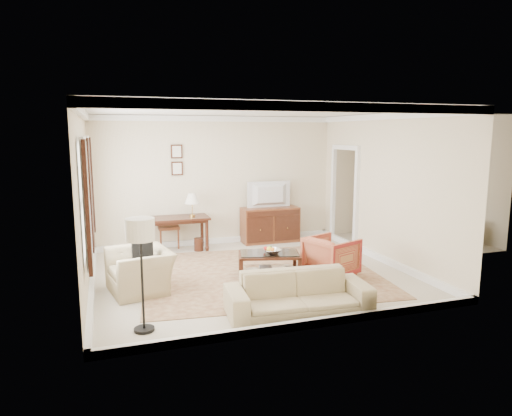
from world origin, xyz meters
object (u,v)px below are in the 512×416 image
coffee_table (269,258)px  club_armchair (140,264)px  sideboard (270,225)px  sofa (298,287)px  striped_armchair (331,255)px  writing_desk (177,222)px  tv (270,186)px

coffee_table → club_armchair: bearing=-179.2°
sideboard → sofa: 4.34m
striped_armchair → sideboard: bearing=-18.5°
sideboard → club_armchair: 4.04m
striped_armchair → club_armchair: size_ratio=0.76×
striped_armchair → writing_desk: bearing=20.1°
writing_desk → club_armchair: size_ratio=1.30×
sideboard → club_armchair: (-3.14, -2.53, 0.05)m
striped_armchair → club_armchair: bearing=64.2°
striped_armchair → sofa: striped_armchair is taller
writing_desk → tv: size_ratio=1.37×
writing_desk → tv: bearing=3.5°
sideboard → sofa: size_ratio=0.66×
writing_desk → coffee_table: (1.25, -2.35, -0.29)m
tv → sofa: size_ratio=0.49×
writing_desk → tv: 2.29m
writing_desk → sideboard: 2.20m
sideboard → tv: 0.90m
writing_desk → striped_armchair: striped_armchair is taller
striped_armchair → coffee_table: bearing=52.8°
coffee_table → club_armchair: size_ratio=1.13×
sideboard → club_armchair: club_armchair is taller
club_armchair → writing_desk: bearing=147.0°
sofa → club_armchair: bearing=145.6°
sideboard → striped_armchair: bearing=-87.5°
writing_desk → coffee_table: bearing=-61.9°
sofa → sideboard: bearing=80.1°
writing_desk → tv: tv is taller
club_armchair → sofa: bearing=39.6°
coffee_table → writing_desk: bearing=118.1°
sideboard → striped_armchair: sideboard is taller
sofa → coffee_table: bearing=88.9°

